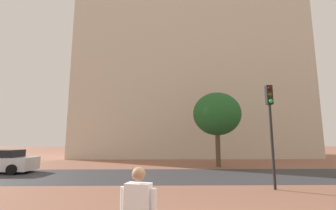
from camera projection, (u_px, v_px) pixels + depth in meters
name	position (u px, v px, depth m)	size (l,w,h in m)	color
ground_plane	(172.00, 175.00, 13.92)	(120.00, 120.00, 0.00)	#93604C
street_asphalt_strip	(173.00, 176.00, 13.82)	(120.00, 6.02, 0.00)	#38383D
landmark_building	(190.00, 72.00, 32.84)	(29.16, 12.45, 41.03)	beige
traffic_light_pole	(270.00, 115.00, 10.42)	(0.28, 0.34, 4.66)	black
tree_curb_far	(217.00, 114.00, 18.81)	(3.90, 3.90, 6.02)	brown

